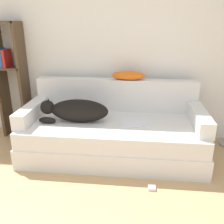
{
  "coord_description": "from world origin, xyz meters",
  "views": [
    {
      "loc": [
        0.51,
        -0.71,
        1.52
      ],
      "look_at": [
        0.24,
        1.82,
        0.57
      ],
      "focal_mm": 40.0,
      "sensor_mm": 36.0,
      "label": 1
    }
  ],
  "objects_px": {
    "throw_pillow": "(128,75)",
    "bookshelf": "(11,75)",
    "dog": "(75,111)",
    "power_adapter": "(152,188)",
    "laptop": "(135,122)",
    "couch": "(113,138)"
  },
  "relations": [
    {
      "from": "laptop",
      "to": "bookshelf",
      "type": "height_order",
      "value": "bookshelf"
    },
    {
      "from": "throw_pillow",
      "to": "bookshelf",
      "type": "distance_m",
      "value": 1.54
    },
    {
      "from": "laptop",
      "to": "dog",
      "type": "bearing_deg",
      "value": 176.4
    },
    {
      "from": "dog",
      "to": "laptop",
      "type": "distance_m",
      "value": 0.68
    },
    {
      "from": "bookshelf",
      "to": "dog",
      "type": "bearing_deg",
      "value": -26.57
    },
    {
      "from": "couch",
      "to": "bookshelf",
      "type": "relative_size",
      "value": 1.37
    },
    {
      "from": "dog",
      "to": "throw_pillow",
      "type": "xyz_separation_m",
      "value": [
        0.57,
        0.45,
        0.32
      ]
    },
    {
      "from": "bookshelf",
      "to": "power_adapter",
      "type": "xyz_separation_m",
      "value": [
        1.82,
        -1.06,
        -0.83
      ]
    },
    {
      "from": "throw_pillow",
      "to": "bookshelf",
      "type": "relative_size",
      "value": 0.27
    },
    {
      "from": "couch",
      "to": "bookshelf",
      "type": "distance_m",
      "value": 1.58
    },
    {
      "from": "laptop",
      "to": "power_adapter",
      "type": "xyz_separation_m",
      "value": [
        0.19,
        -0.6,
        -0.42
      ]
    },
    {
      "from": "laptop",
      "to": "throw_pillow",
      "type": "distance_m",
      "value": 0.62
    },
    {
      "from": "dog",
      "to": "laptop",
      "type": "height_order",
      "value": "dog"
    },
    {
      "from": "laptop",
      "to": "bookshelf",
      "type": "xyz_separation_m",
      "value": [
        -1.63,
        0.46,
        0.41
      ]
    },
    {
      "from": "couch",
      "to": "dog",
      "type": "distance_m",
      "value": 0.55
    },
    {
      "from": "laptop",
      "to": "bookshelf",
      "type": "bearing_deg",
      "value": 158.7
    },
    {
      "from": "throw_pillow",
      "to": "dog",
      "type": "bearing_deg",
      "value": -141.8
    },
    {
      "from": "dog",
      "to": "throw_pillow",
      "type": "bearing_deg",
      "value": 38.2
    },
    {
      "from": "bookshelf",
      "to": "power_adapter",
      "type": "relative_size",
      "value": 21.22
    },
    {
      "from": "bookshelf",
      "to": "power_adapter",
      "type": "distance_m",
      "value": 2.27
    },
    {
      "from": "laptop",
      "to": "bookshelf",
      "type": "distance_m",
      "value": 1.75
    },
    {
      "from": "couch",
      "to": "dog",
      "type": "xyz_separation_m",
      "value": [
        -0.42,
        -0.05,
        0.35
      ]
    }
  ]
}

